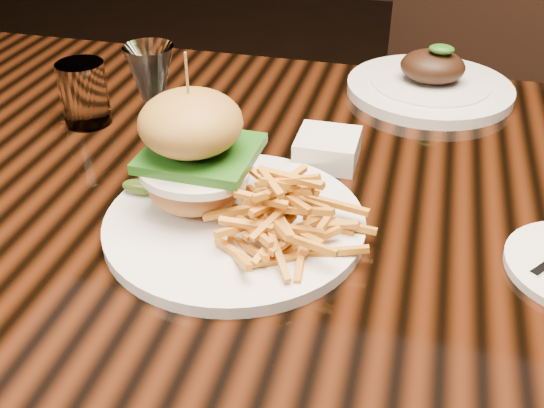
% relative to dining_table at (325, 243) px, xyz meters
% --- Properties ---
extents(dining_table, '(1.60, 0.90, 0.75)m').
position_rel_dining_table_xyz_m(dining_table, '(0.00, 0.00, 0.00)').
color(dining_table, black).
rests_on(dining_table, ground).
extents(burger_plate, '(0.31, 0.31, 0.20)m').
position_rel_dining_table_xyz_m(burger_plate, '(-0.10, -0.10, 0.13)').
color(burger_plate, silver).
rests_on(burger_plate, dining_table).
extents(ramekin, '(0.09, 0.09, 0.04)m').
position_rel_dining_table_xyz_m(ramekin, '(-0.02, 0.09, 0.10)').
color(ramekin, silver).
rests_on(ramekin, dining_table).
extents(wine_glass, '(0.06, 0.06, 0.17)m').
position_rel_dining_table_xyz_m(wine_glass, '(-0.23, 0.01, 0.20)').
color(wine_glass, white).
rests_on(wine_glass, dining_table).
extents(water_tumbler, '(0.07, 0.07, 0.10)m').
position_rel_dining_table_xyz_m(water_tumbler, '(-0.39, 0.11, 0.12)').
color(water_tumbler, white).
rests_on(water_tumbler, dining_table).
extents(far_dish, '(0.27, 0.27, 0.09)m').
position_rel_dining_table_xyz_m(far_dish, '(0.11, 0.35, 0.09)').
color(far_dish, silver).
rests_on(far_dish, dining_table).
extents(chair_far, '(0.59, 0.59, 0.95)m').
position_rel_dining_table_xyz_m(chair_far, '(0.18, 0.89, -0.13)').
color(chair_far, black).
rests_on(chair_far, ground).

